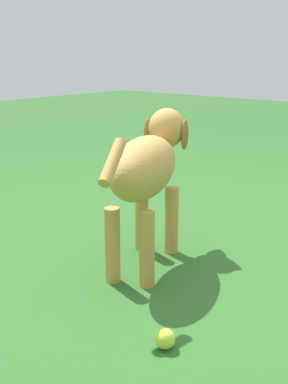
# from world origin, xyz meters

# --- Properties ---
(ground) EXTENTS (14.00, 14.00, 0.00)m
(ground) POSITION_xyz_m (0.00, 0.00, 0.00)
(ground) COLOR #2D6026
(dog) EXTENTS (0.46, 0.90, 0.65)m
(dog) POSITION_xyz_m (-0.27, -0.13, 0.43)
(dog) COLOR #C69347
(dog) RESTS_ON ground
(tennis_ball_0) EXTENTS (0.07, 0.07, 0.07)m
(tennis_ball_0) POSITION_xyz_m (0.23, -0.64, 0.03)
(tennis_ball_0) COLOR #CEE541
(tennis_ball_0) RESTS_ON ground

